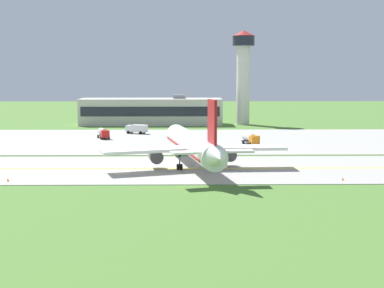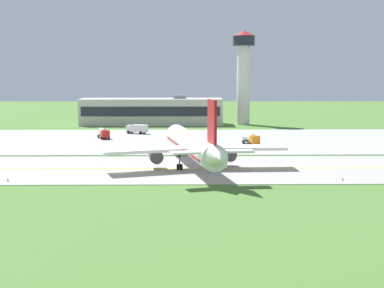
{
  "view_description": "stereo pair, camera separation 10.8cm",
  "coord_description": "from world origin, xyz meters",
  "px_view_note": "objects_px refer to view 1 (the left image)",
  "views": [
    {
      "loc": [
        -1.7,
        -92.58,
        16.15
      ],
      "look_at": [
        -0.28,
        3.04,
        4.0
      ],
      "focal_mm": 50.38,
      "sensor_mm": 36.0,
      "label": 1
    },
    {
      "loc": [
        -1.59,
        -92.58,
        16.15
      ],
      "look_at": [
        -0.28,
        3.04,
        4.0
      ],
      "focal_mm": 50.38,
      "sensor_mm": 36.0,
      "label": 2
    }
  ],
  "objects_px": {
    "airplane_lead": "(193,145)",
    "service_truck_fuel": "(137,129)",
    "service_truck_catering": "(251,138)",
    "control_tower": "(243,69)",
    "service_truck_baggage": "(103,133)"
  },
  "relations": [
    {
      "from": "airplane_lead",
      "to": "service_truck_fuel",
      "type": "xyz_separation_m",
      "value": [
        -14.69,
        56.33,
        -2.6
      ]
    },
    {
      "from": "service_truck_catering",
      "to": "control_tower",
      "type": "distance_m",
      "value": 56.32
    },
    {
      "from": "airplane_lead",
      "to": "service_truck_baggage",
      "type": "xyz_separation_m",
      "value": [
        -22.28,
        44.75,
        -2.6
      ]
    },
    {
      "from": "service_truck_baggage",
      "to": "control_tower",
      "type": "height_order",
      "value": "control_tower"
    },
    {
      "from": "service_truck_fuel",
      "to": "control_tower",
      "type": "height_order",
      "value": "control_tower"
    },
    {
      "from": "service_truck_fuel",
      "to": "service_truck_catering",
      "type": "height_order",
      "value": "service_truck_catering"
    },
    {
      "from": "airplane_lead",
      "to": "service_truck_baggage",
      "type": "height_order",
      "value": "airplane_lead"
    },
    {
      "from": "service_truck_catering",
      "to": "service_truck_fuel",
      "type": "bearing_deg",
      "value": 139.83
    },
    {
      "from": "airplane_lead",
      "to": "service_truck_catering",
      "type": "xyz_separation_m",
      "value": [
        14.11,
        32.03,
        -2.6
      ]
    },
    {
      "from": "airplane_lead",
      "to": "control_tower",
      "type": "xyz_separation_m",
      "value": [
        18.06,
        85.63,
        14.22
      ]
    },
    {
      "from": "control_tower",
      "to": "service_truck_fuel",
      "type": "bearing_deg",
      "value": -138.18
    },
    {
      "from": "service_truck_baggage",
      "to": "service_truck_catering",
      "type": "distance_m",
      "value": 38.55
    },
    {
      "from": "service_truck_fuel",
      "to": "service_truck_catering",
      "type": "bearing_deg",
      "value": -40.17
    },
    {
      "from": "service_truck_catering",
      "to": "control_tower",
      "type": "relative_size",
      "value": 0.21
    },
    {
      "from": "service_truck_catering",
      "to": "service_truck_baggage",
      "type": "bearing_deg",
      "value": 160.72
    }
  ]
}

